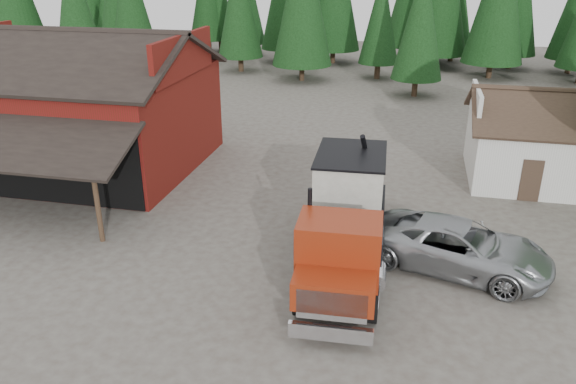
# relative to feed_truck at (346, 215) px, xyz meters

# --- Properties ---
(ground) EXTENTS (120.00, 120.00, 0.00)m
(ground) POSITION_rel_feed_truck_xyz_m (-4.01, -2.33, -2.04)
(ground) COLOR #4D453C
(ground) RESTS_ON ground
(red_barn) EXTENTS (12.80, 13.63, 7.18)m
(red_barn) POSITION_rel_feed_truck_xyz_m (-15.01, 7.57, 0.65)
(red_barn) COLOR maroon
(red_barn) RESTS_ON ground
(farmhouse) EXTENTS (8.60, 6.42, 4.65)m
(farmhouse) POSITION_rel_feed_truck_xyz_m (8.99, 10.66, -0.37)
(farmhouse) COLOR silver
(farmhouse) RESTS_ON ground
(conifer_backdrop) EXTENTS (76.00, 16.00, 16.00)m
(conifer_backdrop) POSITION_rel_feed_truck_xyz_m (-4.01, 39.67, -2.04)
(conifer_backdrop) COLOR black
(conifer_backdrop) RESTS_ON ground
(near_pine_a) EXTENTS (4.40, 4.40, 11.40)m
(near_pine_a) POSITION_rel_feed_truck_xyz_m (-26.01, 25.67, 4.35)
(near_pine_a) COLOR #382619
(near_pine_a) RESTS_ON ground
(near_pine_b) EXTENTS (3.96, 3.96, 10.40)m
(near_pine_b) POSITION_rel_feed_truck_xyz_m (1.99, 27.67, 3.85)
(near_pine_b) COLOR #382619
(near_pine_b) RESTS_ON ground
(feed_truck) EXTENTS (3.21, 9.77, 4.36)m
(feed_truck) POSITION_rel_feed_truck_xyz_m (0.00, 0.00, 0.00)
(feed_truck) COLOR black
(feed_truck) RESTS_ON ground
(silver_car) EXTENTS (6.99, 4.58, 1.79)m
(silver_car) POSITION_rel_feed_truck_xyz_m (3.99, 0.67, -1.14)
(silver_car) COLOR #A0A4A8
(silver_car) RESTS_ON ground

